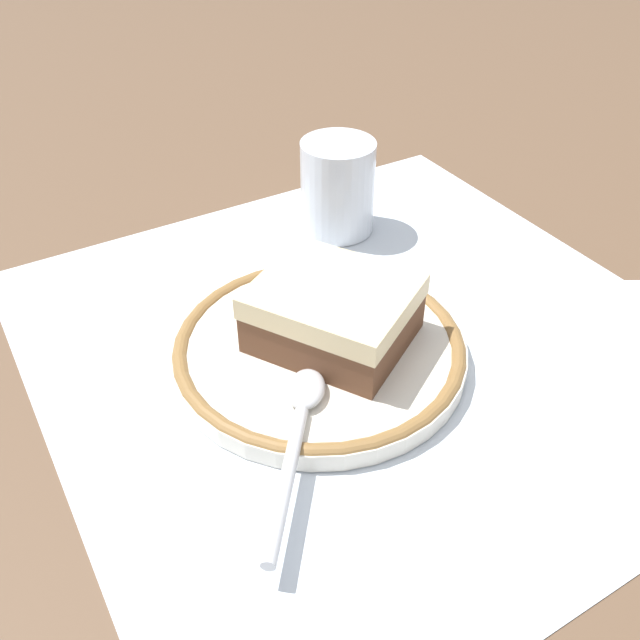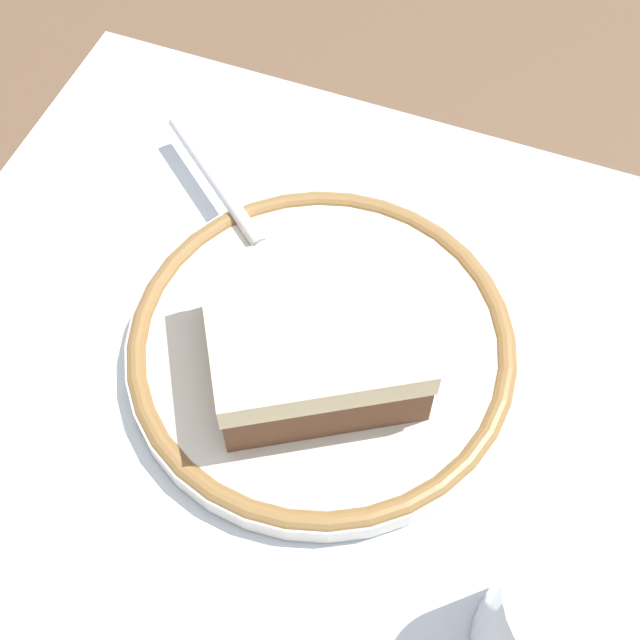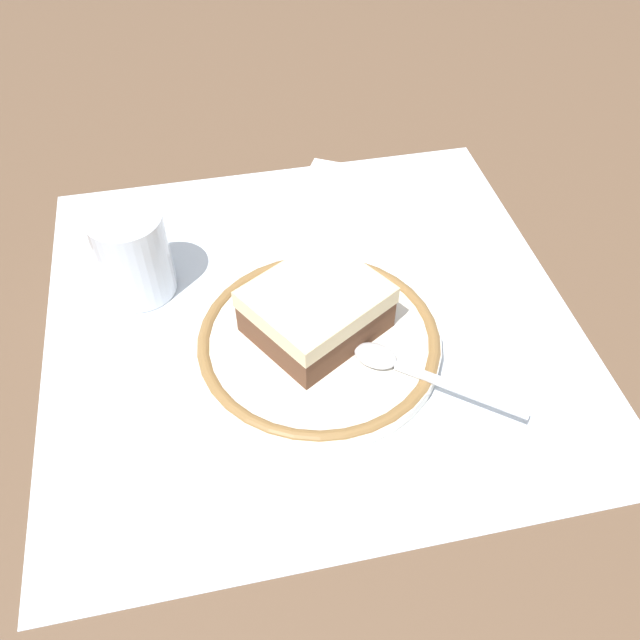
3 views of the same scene
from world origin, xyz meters
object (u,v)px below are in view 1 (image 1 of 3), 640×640
object	(u,v)px
cake_slice	(333,312)
spoon	(298,426)
napkin	(587,331)
plate	(320,350)
cup	(337,193)

from	to	relation	value
cake_slice	spoon	bearing A→B (deg)	45.51
cake_slice	napkin	distance (m)	0.18
spoon	napkin	world-z (taller)	spoon
plate	cake_slice	xyz separation A→B (m)	(-0.01, -0.00, 0.03)
cake_slice	napkin	world-z (taller)	cake_slice
cup	napkin	size ratio (longest dim) A/B	0.58
plate	spoon	size ratio (longest dim) A/B	1.67
spoon	napkin	distance (m)	0.22
spoon	cup	distance (m)	0.24
napkin	spoon	bearing A→B (deg)	-2.96
plate	napkin	bearing A→B (deg)	157.79
plate	cup	size ratio (longest dim) A/B	2.50
spoon	cup	size ratio (longest dim) A/B	1.50
spoon	plate	bearing A→B (deg)	-129.78
spoon	napkin	bearing A→B (deg)	177.04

